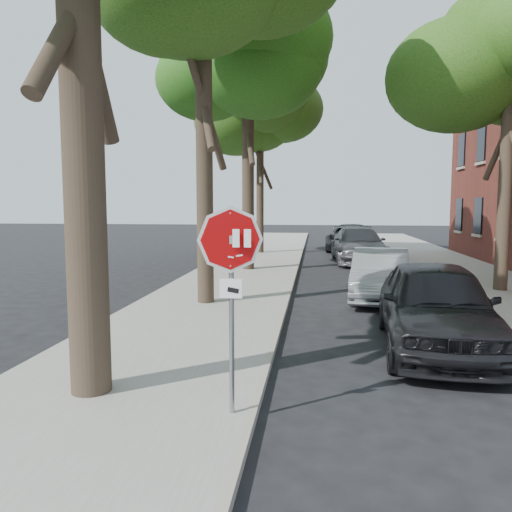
{
  "coord_description": "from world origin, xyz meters",
  "views": [
    {
      "loc": [
        0.33,
        -6.0,
        2.75
      ],
      "look_at": [
        -0.47,
        0.67,
        2.05
      ],
      "focal_mm": 35.0,
      "sensor_mm": 36.0,
      "label": 1
    }
  ],
  "objects_px": {
    "car_b": "(380,274)",
    "car_d": "(351,237)",
    "stop_sign": "(231,270)",
    "tree_mid_a": "(203,14)",
    "tree_right": "(510,53)",
    "tree_mid_b": "(248,70)",
    "tree_far": "(260,120)",
    "car_a": "(436,305)",
    "car_c": "(358,245)"
  },
  "relations": [
    {
      "from": "car_b",
      "to": "car_d",
      "type": "height_order",
      "value": "car_d"
    },
    {
      "from": "stop_sign",
      "to": "tree_mid_a",
      "type": "distance_m",
      "value": 9.31
    },
    {
      "from": "tree_mid_a",
      "to": "car_b",
      "type": "height_order",
      "value": "tree_mid_a"
    },
    {
      "from": "tree_right",
      "to": "car_d",
      "type": "distance_m",
      "value": 15.55
    },
    {
      "from": "tree_mid_b",
      "to": "tree_far",
      "type": "bearing_deg",
      "value": 92.44
    },
    {
      "from": "stop_sign",
      "to": "tree_right",
      "type": "height_order",
      "value": "tree_right"
    },
    {
      "from": "car_a",
      "to": "car_c",
      "type": "xyz_separation_m",
      "value": [
        -0.28,
        14.23,
        -0.01
      ]
    },
    {
      "from": "tree_far",
      "to": "car_c",
      "type": "distance_m",
      "value": 8.77
    },
    {
      "from": "car_a",
      "to": "car_c",
      "type": "distance_m",
      "value": 14.23
    },
    {
      "from": "tree_far",
      "to": "car_a",
      "type": "distance_m",
      "value": 19.36
    },
    {
      "from": "stop_sign",
      "to": "car_d",
      "type": "xyz_separation_m",
      "value": [
        3.09,
        23.83,
        -1.17
      ]
    },
    {
      "from": "car_c",
      "to": "tree_mid_b",
      "type": "bearing_deg",
      "value": -144.21
    },
    {
      "from": "stop_sign",
      "to": "tree_mid_b",
      "type": "xyz_separation_m",
      "value": [
        -1.72,
        14.15,
        6.05
      ]
    },
    {
      "from": "car_a",
      "to": "car_b",
      "type": "xyz_separation_m",
      "value": [
        -0.42,
        4.97,
        -0.12
      ]
    },
    {
      "from": "car_d",
      "to": "car_b",
      "type": "bearing_deg",
      "value": -83.5
    },
    {
      "from": "car_b",
      "to": "car_a",
      "type": "bearing_deg",
      "value": -77.85
    },
    {
      "from": "stop_sign",
      "to": "tree_mid_a",
      "type": "bearing_deg",
      "value": 105.07
    },
    {
      "from": "tree_right",
      "to": "car_b",
      "type": "bearing_deg",
      "value": -158.2
    },
    {
      "from": "car_d",
      "to": "tree_mid_b",
      "type": "bearing_deg",
      "value": -109.14
    },
    {
      "from": "car_a",
      "to": "car_b",
      "type": "bearing_deg",
      "value": 99.36
    },
    {
      "from": "tree_mid_a",
      "to": "car_c",
      "type": "bearing_deg",
      "value": 65.27
    },
    {
      "from": "car_a",
      "to": "car_d",
      "type": "bearing_deg",
      "value": 95.14
    },
    {
      "from": "tree_mid_b",
      "to": "car_a",
      "type": "distance_m",
      "value": 13.66
    },
    {
      "from": "stop_sign",
      "to": "tree_mid_a",
      "type": "height_order",
      "value": "tree_mid_a"
    },
    {
      "from": "stop_sign",
      "to": "tree_mid_b",
      "type": "relative_size",
      "value": 0.25
    },
    {
      "from": "tree_right",
      "to": "car_d",
      "type": "height_order",
      "value": "tree_right"
    },
    {
      "from": "tree_mid_a",
      "to": "car_b",
      "type": "bearing_deg",
      "value": 17.07
    },
    {
      "from": "stop_sign",
      "to": "car_c",
      "type": "distance_m",
      "value": 18.17
    },
    {
      "from": "tree_mid_a",
      "to": "tree_right",
      "type": "height_order",
      "value": "tree_mid_a"
    },
    {
      "from": "tree_far",
      "to": "tree_mid_b",
      "type": "bearing_deg",
      "value": -87.56
    },
    {
      "from": "tree_far",
      "to": "car_c",
      "type": "height_order",
      "value": "tree_far"
    },
    {
      "from": "car_d",
      "to": "tree_right",
      "type": "bearing_deg",
      "value": -68.03
    },
    {
      "from": "tree_mid_a",
      "to": "car_a",
      "type": "height_order",
      "value": "tree_mid_a"
    },
    {
      "from": "tree_far",
      "to": "car_d",
      "type": "distance_m",
      "value": 8.65
    },
    {
      "from": "tree_mid_b",
      "to": "tree_mid_a",
      "type": "bearing_deg",
      "value": -91.63
    },
    {
      "from": "tree_mid_a",
      "to": "tree_far",
      "type": "height_order",
      "value": "tree_mid_a"
    },
    {
      "from": "stop_sign",
      "to": "car_c",
      "type": "height_order",
      "value": "stop_sign"
    },
    {
      "from": "stop_sign",
      "to": "tree_far",
      "type": "bearing_deg",
      "value": 95.46
    },
    {
      "from": "tree_far",
      "to": "car_a",
      "type": "bearing_deg",
      "value": -73.07
    },
    {
      "from": "stop_sign",
      "to": "car_a",
      "type": "xyz_separation_m",
      "value": [
        3.3,
        3.65,
        -1.11
      ]
    },
    {
      "from": "tree_right",
      "to": "car_a",
      "type": "height_order",
      "value": "tree_right"
    },
    {
      "from": "tree_mid_b",
      "to": "tree_right",
      "type": "relative_size",
      "value": 1.11
    },
    {
      "from": "car_c",
      "to": "car_a",
      "type": "bearing_deg",
      "value": -91.27
    },
    {
      "from": "tree_mid_b",
      "to": "car_b",
      "type": "relative_size",
      "value": 2.35
    },
    {
      "from": "tree_far",
      "to": "car_d",
      "type": "relative_size",
      "value": 1.66
    },
    {
      "from": "tree_right",
      "to": "car_c",
      "type": "distance_m",
      "value": 10.68
    },
    {
      "from": "tree_mid_b",
      "to": "tree_far",
      "type": "height_order",
      "value": "tree_mid_b"
    },
    {
      "from": "car_a",
      "to": "tree_far",
      "type": "bearing_deg",
      "value": 111.48
    },
    {
      "from": "tree_mid_a",
      "to": "car_d",
      "type": "height_order",
      "value": "tree_mid_a"
    },
    {
      "from": "car_d",
      "to": "stop_sign",
      "type": "bearing_deg",
      "value": -90.1
    }
  ]
}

